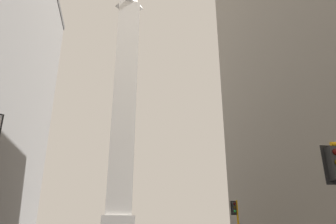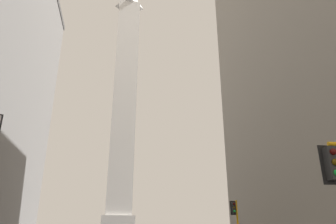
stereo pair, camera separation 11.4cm
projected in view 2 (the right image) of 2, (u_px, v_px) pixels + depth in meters
name	position (u px, v px, depth m)	size (l,w,h in m)	color
obelisk	(124.00, 106.00, 82.06)	(7.14, 7.14, 70.24)	silver
traffic_light_mid_right	(236.00, 220.00, 31.17)	(0.77, 0.51, 5.46)	orange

